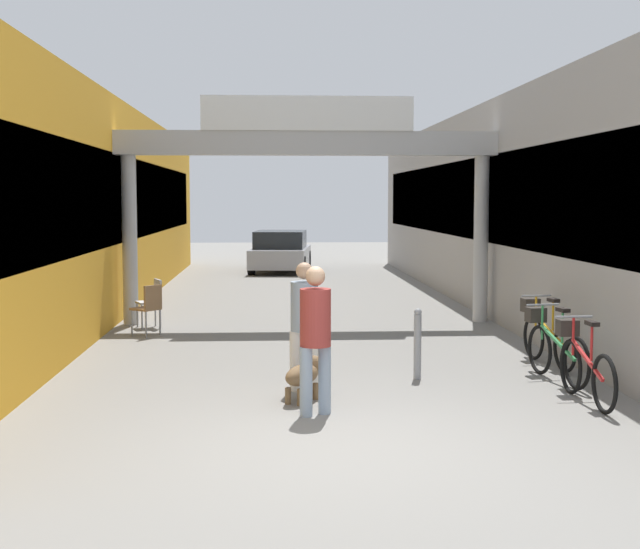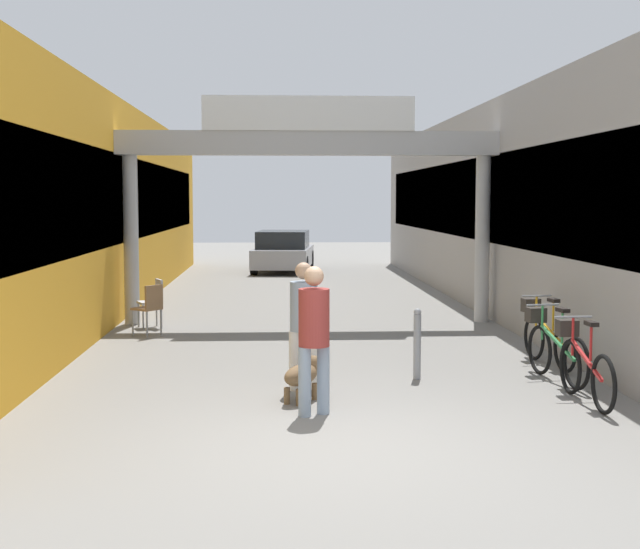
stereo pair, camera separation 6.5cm
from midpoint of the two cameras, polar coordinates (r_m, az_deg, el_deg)
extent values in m
plane|color=gray|center=(8.79, 1.31, -10.79)|extent=(80.00, 80.00, 0.00)
cube|color=gold|center=(19.94, -16.08, 4.06)|extent=(3.00, 26.00, 4.31)
cube|color=black|center=(19.66, -11.87, 4.76)|extent=(0.04, 23.40, 1.72)
cube|color=#9E9993|center=(20.27, 13.37, 4.12)|extent=(3.00, 26.00, 4.31)
cube|color=black|center=(19.90, 9.28, 4.80)|extent=(0.04, 23.40, 1.72)
cylinder|color=#B2B2B2|center=(17.15, -12.19, 2.17)|extent=(0.28, 0.28, 3.19)
cylinder|color=#B2B2B2|center=(17.41, 10.16, 2.24)|extent=(0.28, 0.28, 3.19)
cube|color=#B2B2B2|center=(16.97, -0.94, 8.40)|extent=(7.40, 0.44, 0.45)
cube|color=white|center=(16.81, -0.92, 10.28)|extent=(3.96, 0.10, 0.64)
cylinder|color=#8C9EB2|center=(9.77, -1.09, -6.89)|extent=(0.19, 0.19, 0.76)
cylinder|color=#8C9EB2|center=(9.89, 0.11, -6.74)|extent=(0.19, 0.19, 0.76)
cylinder|color=#99332D|center=(9.71, -0.49, -2.77)|extent=(0.46, 0.46, 0.63)
sphere|color=tan|center=(9.66, -0.49, -0.10)|extent=(0.29, 0.29, 0.22)
cylinder|color=silver|center=(11.15, -0.59, -5.48)|extent=(0.18, 0.18, 0.74)
cylinder|color=silver|center=(11.06, -1.76, -5.55)|extent=(0.18, 0.18, 0.74)
cylinder|color=#8C9EB2|center=(11.00, -1.18, -2.05)|extent=(0.43, 0.43, 0.61)
sphere|color=tan|center=(10.96, -1.18, 0.24)|extent=(0.26, 0.26, 0.21)
ellipsoid|color=brown|center=(10.47, -1.34, -6.45)|extent=(0.55, 0.66, 0.24)
sphere|color=brown|center=(10.68, -0.59, -5.75)|extent=(0.29, 0.29, 0.21)
sphere|color=white|center=(10.62, -0.84, -6.35)|extent=(0.20, 0.20, 0.15)
cylinder|color=brown|center=(10.71, -1.21, -7.40)|extent=(0.10, 0.10, 0.20)
cylinder|color=brown|center=(10.63, -0.45, -7.49)|extent=(0.10, 0.10, 0.20)
cylinder|color=brown|center=(10.40, -2.24, -7.77)|extent=(0.10, 0.10, 0.20)
cylinder|color=brown|center=(10.32, -1.47, -7.87)|extent=(0.10, 0.10, 0.20)
torus|color=black|center=(11.29, 15.59, -5.70)|extent=(0.07, 0.67, 0.67)
torus|color=black|center=(10.36, 17.57, -6.70)|extent=(0.07, 0.67, 0.67)
cube|color=red|center=(10.79, 16.56, -5.24)|extent=(0.06, 0.94, 0.34)
cylinder|color=red|center=(10.65, 16.82, -4.18)|extent=(0.03, 0.03, 0.42)
cube|color=black|center=(10.62, 16.85, -3.01)|extent=(0.11, 0.22, 0.05)
cylinder|color=red|center=(11.18, 15.74, -3.84)|extent=(0.03, 0.03, 0.46)
cylinder|color=gray|center=(11.14, 15.77, -2.62)|extent=(0.46, 0.04, 0.03)
cube|color=#332D28|center=(11.35, 15.40, -3.29)|extent=(0.25, 0.21, 0.20)
torus|color=black|center=(12.44, 13.73, -4.70)|extent=(0.15, 0.67, 0.67)
torus|color=black|center=(11.54, 15.95, -5.48)|extent=(0.15, 0.67, 0.67)
cube|color=#338C4C|center=(11.96, 14.82, -4.23)|extent=(0.18, 0.94, 0.34)
cylinder|color=#338C4C|center=(11.82, 15.11, -3.26)|extent=(0.04, 0.04, 0.42)
cube|color=black|center=(11.79, 15.13, -2.20)|extent=(0.13, 0.23, 0.05)
cylinder|color=#338C4C|center=(12.33, 13.89, -3.00)|extent=(0.04, 0.04, 0.46)
cylinder|color=gray|center=(12.30, 13.91, -1.89)|extent=(0.46, 0.10, 0.03)
cube|color=#332D28|center=(12.50, 13.50, -2.52)|extent=(0.27, 0.23, 0.20)
torus|color=black|center=(13.54, 13.38, -3.92)|extent=(0.14, 0.67, 0.67)
torus|color=black|center=(12.62, 15.26, -4.59)|extent=(0.14, 0.67, 0.67)
cube|color=gold|center=(13.05, 14.30, -3.46)|extent=(0.16, 0.94, 0.34)
cylinder|color=gold|center=(12.91, 14.55, -2.57)|extent=(0.04, 0.04, 0.42)
cube|color=black|center=(12.89, 14.57, -1.60)|extent=(0.13, 0.23, 0.05)
cylinder|color=gold|center=(13.43, 13.52, -2.35)|extent=(0.04, 0.04, 0.46)
cylinder|color=gray|center=(13.40, 13.54, -1.33)|extent=(0.46, 0.09, 0.03)
cube|color=#332D28|center=(13.60, 13.18, -1.92)|extent=(0.26, 0.23, 0.20)
cylinder|color=gray|center=(11.83, 6.10, -4.62)|extent=(0.10, 0.10, 0.86)
sphere|color=gray|center=(11.76, 6.12, -2.41)|extent=(0.10, 0.10, 0.10)
cylinder|color=gray|center=(15.78, -12.07, -3.06)|extent=(0.04, 0.04, 0.45)
cylinder|color=gray|center=(16.01, -11.19, -2.93)|extent=(0.04, 0.04, 0.45)
cylinder|color=gray|center=(15.53, -11.21, -3.17)|extent=(0.04, 0.04, 0.45)
cylinder|color=gray|center=(15.77, -10.32, -3.03)|extent=(0.04, 0.04, 0.45)
cube|color=olive|center=(15.74, -11.21, -2.16)|extent=(0.56, 0.56, 0.04)
cube|color=olive|center=(15.59, -10.76, -1.41)|extent=(0.28, 0.34, 0.40)
cylinder|color=gray|center=(16.50, -11.44, -2.70)|extent=(0.04, 0.04, 0.45)
cylinder|color=gray|center=(16.83, -11.72, -2.56)|extent=(0.04, 0.04, 0.45)
cylinder|color=gray|center=(16.59, -10.30, -2.65)|extent=(0.04, 0.04, 0.45)
cylinder|color=gray|center=(16.91, -10.60, -2.51)|extent=(0.04, 0.04, 0.45)
cube|color=silver|center=(16.68, -11.03, -1.77)|extent=(0.52, 0.52, 0.04)
cube|color=silver|center=(16.70, -10.44, -0.99)|extent=(0.19, 0.38, 0.40)
cube|color=#99999E|center=(29.18, -2.58, 1.15)|extent=(2.14, 4.15, 0.60)
cube|color=#1E2328|center=(29.00, -2.62, 2.26)|extent=(1.79, 2.35, 0.55)
cylinder|color=black|center=(30.71, -3.82, 0.99)|extent=(0.26, 0.62, 0.60)
cylinder|color=black|center=(30.58, -0.86, 0.99)|extent=(0.26, 0.62, 0.60)
cylinder|color=black|center=(27.84, -4.48, 0.59)|extent=(0.26, 0.62, 0.60)
cylinder|color=black|center=(27.69, -1.21, 0.58)|extent=(0.26, 0.62, 0.60)
camera|label=1|loc=(0.03, -90.15, -0.01)|focal=50.00mm
camera|label=2|loc=(0.03, 89.85, 0.01)|focal=50.00mm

